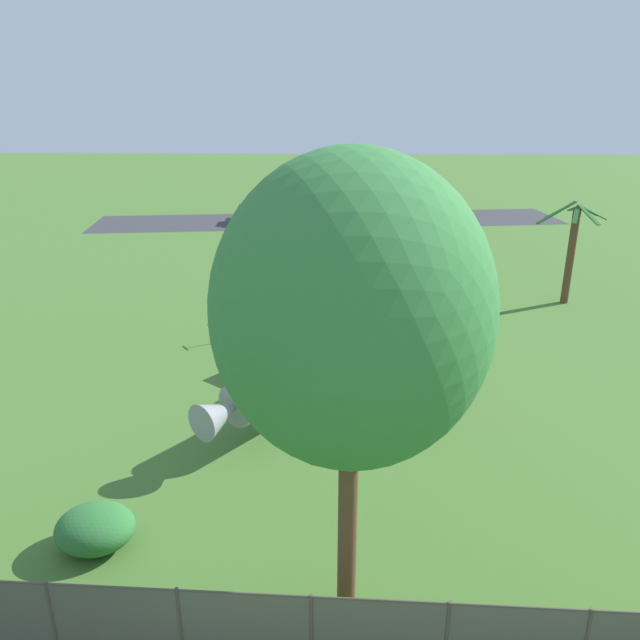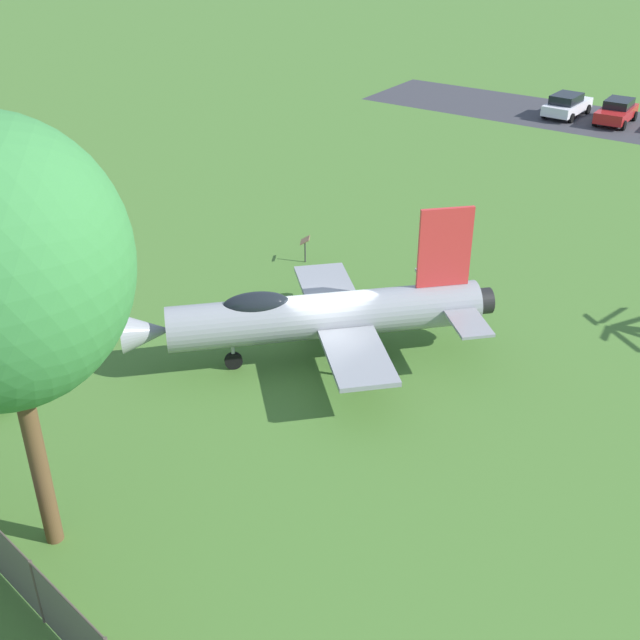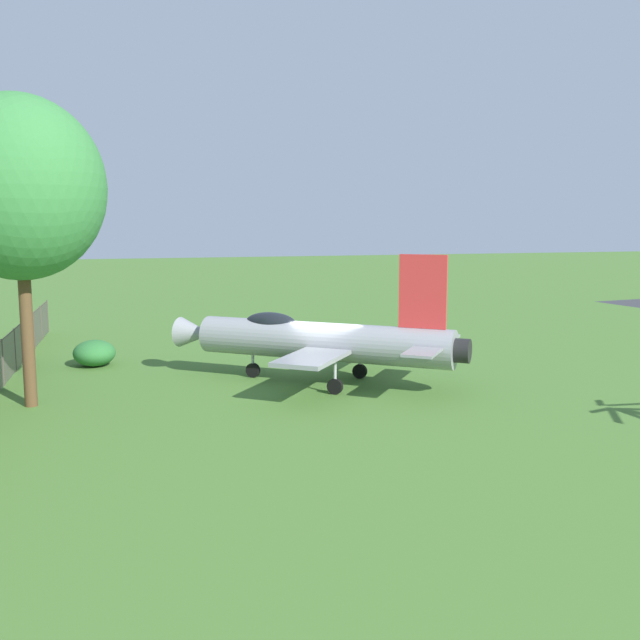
# 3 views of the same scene
# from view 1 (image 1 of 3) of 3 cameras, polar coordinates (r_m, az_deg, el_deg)

# --- Properties ---
(ground_plane) EXTENTS (200.00, 200.00, 0.00)m
(ground_plane) POSITION_cam_1_polar(r_m,az_deg,el_deg) (24.92, 1.09, -7.09)
(ground_plane) COLOR #47722D
(parking_strip) EXTENTS (13.19, 44.40, 0.00)m
(parking_strip) POSITION_cam_1_polar(r_m,az_deg,el_deg) (58.98, 0.88, 9.27)
(parking_strip) COLOR #38383D
(parking_strip) RESTS_ON ground_plane
(display_jet) EXTENTS (11.11, 9.63, 5.22)m
(display_jet) POSITION_cam_1_polar(r_m,az_deg,el_deg) (23.90, 0.61, -3.63)
(display_jet) COLOR gray
(display_jet) RESTS_ON ground_plane
(shade_tree) EXTENTS (5.75, 5.53, 10.69)m
(shade_tree) POSITION_cam_1_polar(r_m,az_deg,el_deg) (11.94, 2.95, 0.79)
(shade_tree) COLOR brown
(shade_tree) RESTS_ON ground_plane
(palm_tree) EXTENTS (3.55, 3.87, 5.88)m
(palm_tree) POSITION_cam_1_polar(r_m,az_deg,el_deg) (37.57, 22.31, 6.06)
(palm_tree) COLOR brown
(palm_tree) RESTS_ON ground_plane
(perimeter_fence) EXTENTS (1.15, 31.01, 1.87)m
(perimeter_fence) POSITION_cam_1_polar(r_m,az_deg,el_deg) (14.56, -6.96, -26.26)
(perimeter_fence) COLOR #4C4238
(perimeter_fence) RESTS_ON ground_plane
(shrub_near_fence) EXTENTS (1.85, 2.12, 1.17)m
(shrub_near_fence) POSITION_cam_1_polar(r_m,az_deg,el_deg) (18.34, -20.18, -17.73)
(shrub_near_fence) COLOR #2D7033
(shrub_near_fence) RESTS_ON ground_plane
(info_plaque) EXTENTS (0.72, 0.68, 1.14)m
(info_plaque) POSITION_cam_1_polar(r_m,az_deg,el_deg) (30.03, -9.91, -0.65)
(info_plaque) COLOR #333333
(info_plaque) RESTS_ON ground_plane
(parked_car_black) EXTENTS (4.27, 2.47, 1.50)m
(parked_car_black) POSITION_cam_1_polar(r_m,az_deg,el_deg) (60.22, 8.36, 10.04)
(parked_car_black) COLOR black
(parked_car_black) RESTS_ON ground_plane
(parked_car_gray) EXTENTS (4.41, 2.60, 1.39)m
(parked_car_gray) POSITION_cam_1_polar(r_m,az_deg,el_deg) (59.48, 4.81, 10.02)
(parked_car_gray) COLOR slate
(parked_car_gray) RESTS_ON ground_plane
(parked_car_green) EXTENTS (4.48, 2.57, 1.53)m
(parked_car_green) POSITION_cam_1_polar(r_m,az_deg,el_deg) (58.93, 0.96, 10.04)
(parked_car_green) COLOR #1E6B3D
(parked_car_green) RESTS_ON ground_plane
(parked_car_red) EXTENTS (4.36, 2.54, 1.54)m
(parked_car_red) POSITION_cam_1_polar(r_m,az_deg,el_deg) (58.61, -3.43, 9.96)
(parked_car_red) COLOR red
(parked_car_red) RESTS_ON ground_plane
(parked_car_white) EXTENTS (4.57, 2.37, 1.56)m
(parked_car_white) POSITION_cam_1_polar(r_m,az_deg,el_deg) (58.44, -6.74, 9.82)
(parked_car_white) COLOR silver
(parked_car_white) RESTS_ON ground_plane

